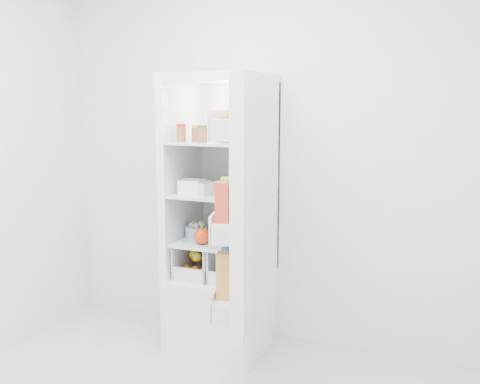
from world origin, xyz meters
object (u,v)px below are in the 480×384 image
at_px(red_cabbage, 236,231).
at_px(mushroom_bowl, 197,232).
at_px(fridge_door, 240,207).
at_px(refrigerator, 224,249).

distance_m(red_cabbage, mushroom_bowl, 0.30).
bearing_deg(fridge_door, mushroom_bowl, 30.31).
bearing_deg(refrigerator, red_cabbage, -40.74).
distance_m(mushroom_bowl, fridge_door, 0.83).
height_order(red_cabbage, mushroom_bowl, red_cabbage).
relative_size(refrigerator, fridge_door, 1.38).
bearing_deg(fridge_door, red_cabbage, 11.44).
bearing_deg(mushroom_bowl, fridge_door, -46.25).
xyz_separation_m(red_cabbage, fridge_door, (0.24, -0.52, 0.27)).
height_order(refrigerator, red_cabbage, refrigerator).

